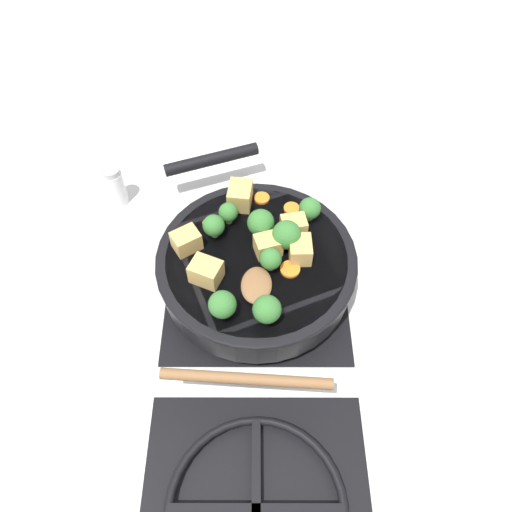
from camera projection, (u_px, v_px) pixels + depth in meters
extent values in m
plane|color=silver|center=(256.00, 285.00, 0.88)|extent=(2.40, 2.40, 0.00)
cube|color=black|center=(256.00, 283.00, 0.87)|extent=(0.31, 0.31, 0.01)
torus|color=black|center=(256.00, 278.00, 0.86)|extent=(0.24, 0.24, 0.01)
cube|color=black|center=(256.00, 278.00, 0.86)|extent=(0.01, 0.23, 0.01)
cube|color=black|center=(256.00, 278.00, 0.86)|extent=(0.23, 0.01, 0.01)
cube|color=black|center=(256.00, 511.00, 0.66)|extent=(0.31, 0.31, 0.01)
torus|color=black|center=(256.00, 509.00, 0.65)|extent=(0.24, 0.24, 0.01)
cube|color=black|center=(256.00, 509.00, 0.65)|extent=(0.01, 0.23, 0.01)
cube|color=black|center=(256.00, 509.00, 0.65)|extent=(0.23, 0.01, 0.01)
cylinder|color=black|center=(256.00, 266.00, 0.83)|extent=(0.32, 0.32, 0.06)
cylinder|color=brown|center=(256.00, 265.00, 0.83)|extent=(0.30, 0.30, 0.05)
torus|color=black|center=(256.00, 257.00, 0.81)|extent=(0.33, 0.33, 0.01)
cylinder|color=black|center=(211.00, 159.00, 0.96)|extent=(0.18, 0.09, 0.02)
ellipsoid|color=brown|center=(253.00, 285.00, 0.77)|extent=(0.05, 0.07, 0.01)
cylinder|color=brown|center=(246.00, 379.00, 0.68)|extent=(0.24, 0.03, 0.02)
cube|color=tan|center=(267.00, 245.00, 0.80)|extent=(0.05, 0.04, 0.03)
cube|color=tan|center=(206.00, 272.00, 0.77)|extent=(0.06, 0.05, 0.04)
cube|color=tan|center=(293.00, 226.00, 0.82)|extent=(0.05, 0.04, 0.03)
cube|color=tan|center=(186.00, 241.00, 0.80)|extent=(0.05, 0.05, 0.03)
cube|color=tan|center=(240.00, 195.00, 0.86)|extent=(0.04, 0.05, 0.04)
cube|color=tan|center=(300.00, 250.00, 0.79)|extent=(0.04, 0.04, 0.03)
cylinder|color=#709956|center=(228.00, 219.00, 0.85)|extent=(0.01, 0.01, 0.01)
sphere|color=#387533|center=(228.00, 212.00, 0.83)|extent=(0.03, 0.03, 0.03)
cylinder|color=#709956|center=(260.00, 231.00, 0.83)|extent=(0.01, 0.01, 0.01)
sphere|color=#387533|center=(260.00, 223.00, 0.81)|extent=(0.04, 0.04, 0.04)
cylinder|color=#709956|center=(223.00, 312.00, 0.74)|extent=(0.01, 0.01, 0.01)
sphere|color=#387533|center=(222.00, 304.00, 0.72)|extent=(0.04, 0.04, 0.04)
cylinder|color=#709956|center=(214.00, 233.00, 0.83)|extent=(0.01, 0.01, 0.01)
sphere|color=#387533|center=(213.00, 226.00, 0.81)|extent=(0.04, 0.04, 0.04)
cylinder|color=#709956|center=(285.00, 244.00, 0.81)|extent=(0.01, 0.01, 0.01)
sphere|color=#387533|center=(286.00, 235.00, 0.80)|extent=(0.05, 0.05, 0.05)
cylinder|color=#709956|center=(308.00, 216.00, 0.85)|extent=(0.01, 0.01, 0.01)
sphere|color=#387533|center=(309.00, 208.00, 0.83)|extent=(0.04, 0.04, 0.04)
cylinder|color=#709956|center=(266.00, 317.00, 0.74)|extent=(0.01, 0.01, 0.01)
sphere|color=#387533|center=(266.00, 309.00, 0.72)|extent=(0.04, 0.04, 0.04)
cylinder|color=#709956|center=(270.00, 266.00, 0.79)|extent=(0.01, 0.01, 0.01)
sphere|color=#387533|center=(270.00, 259.00, 0.77)|extent=(0.04, 0.04, 0.04)
cylinder|color=orange|center=(261.00, 198.00, 0.88)|extent=(0.03, 0.03, 0.01)
cylinder|color=orange|center=(291.00, 208.00, 0.86)|extent=(0.03, 0.03, 0.01)
cylinder|color=orange|center=(209.00, 224.00, 0.84)|extent=(0.02, 0.02, 0.01)
cylinder|color=orange|center=(290.00, 269.00, 0.79)|extent=(0.03, 0.03, 0.01)
cylinder|color=white|center=(116.00, 188.00, 0.96)|extent=(0.04, 0.04, 0.07)
cylinder|color=#B7B7BC|center=(110.00, 171.00, 0.93)|extent=(0.03, 0.03, 0.01)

